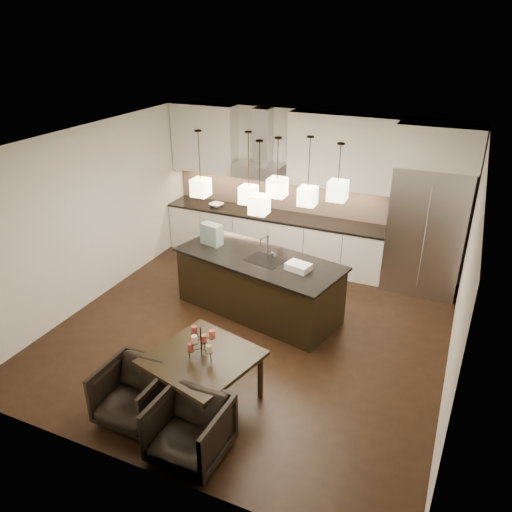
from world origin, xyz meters
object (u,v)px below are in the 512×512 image
at_px(armchair_left, 133,394).
at_px(dining_table, 203,379).
at_px(refrigerator, 426,230).
at_px(island_body, 259,286).
at_px(armchair_right, 190,430).

bearing_deg(armchair_left, dining_table, 42.73).
bearing_deg(refrigerator, armchair_left, -119.71).
distance_m(island_body, armchair_right, 3.02).
relative_size(refrigerator, dining_table, 1.90).
relative_size(refrigerator, armchair_right, 2.81).
bearing_deg(armchair_left, armchair_right, -13.67).
bearing_deg(armchair_right, refrigerator, 72.45).
distance_m(refrigerator, island_body, 2.92).
xyz_separation_m(dining_table, armchair_right, (0.27, -0.77, 0.01)).
bearing_deg(island_body, armchair_right, -67.44).
xyz_separation_m(refrigerator, armchair_left, (-2.59, -4.54, -0.73)).
bearing_deg(armchair_right, dining_table, 111.60).
bearing_deg(dining_table, armchair_left, -123.60).
xyz_separation_m(island_body, dining_table, (0.24, -2.21, -0.10)).
height_order(refrigerator, armchair_right, refrigerator).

